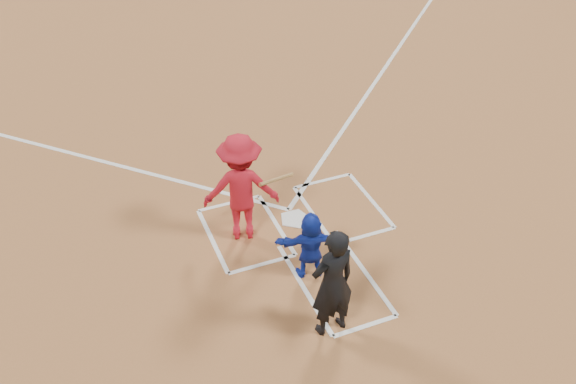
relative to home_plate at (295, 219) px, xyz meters
name	(u,v)px	position (x,y,z in m)	size (l,w,h in m)	color
ground	(295,220)	(0.00, 0.00, -0.02)	(120.00, 120.00, 0.00)	#144D13
home_plate_dirt	(204,82)	(0.00, 6.00, -0.01)	(28.00, 28.00, 0.01)	#945930
home_plate	(295,219)	(0.00, 0.00, 0.00)	(0.60, 0.60, 0.02)	silver
catcher	(311,245)	(-0.32, -1.41, 0.61)	(1.14, 0.36, 1.23)	#152EAF
umpire	(333,283)	(-0.52, -2.63, 0.95)	(0.70, 0.46, 1.91)	black
chalk_markings	(212,94)	(0.00, 5.29, -0.01)	(28.35, 17.32, 0.01)	white
batter_at_plate	(241,188)	(-1.02, -0.03, 1.01)	(1.72, 1.09, 2.03)	red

